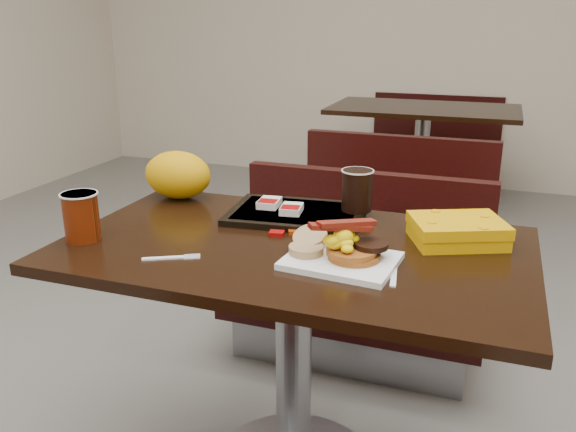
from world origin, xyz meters
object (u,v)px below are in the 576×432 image
(platter, at_px, (341,261))
(tray, at_px, (296,214))
(table_near, at_px, (294,369))
(paper_bag, at_px, (178,175))
(table_far, at_px, (420,163))
(coffee_cup_far, at_px, (357,190))
(hashbrown_sleeve_left, at_px, (269,203))
(bench_far_n, at_px, (432,145))
(pancake_stack, at_px, (354,253))
(hashbrown_sleeve_right, at_px, (292,209))
(coffee_cup_near, at_px, (81,217))
(bench_far_s, at_px, (403,193))
(knife, at_px, (394,272))
(clamshell, at_px, (457,231))
(bench_near_n, at_px, (353,276))
(fork, at_px, (163,258))

(platter, height_order, tray, tray)
(table_near, relative_size, paper_bag, 5.42)
(table_far, bearing_deg, coffee_cup_far, -87.59)
(hashbrown_sleeve_left, xyz_separation_m, coffee_cup_far, (0.25, 0.05, 0.05))
(coffee_cup_far, relative_size, paper_bag, 0.55)
(table_near, relative_size, bench_far_n, 1.20)
(pancake_stack, relative_size, hashbrown_sleeve_right, 1.57)
(coffee_cup_near, bearing_deg, bench_far_s, 75.34)
(pancake_stack, distance_m, paper_bag, 0.75)
(bench_far_s, relative_size, coffee_cup_far, 8.23)
(coffee_cup_near, xyz_separation_m, knife, (0.81, 0.06, -0.06))
(pancake_stack, xyz_separation_m, hashbrown_sleeve_right, (-0.25, 0.27, 0.00))
(table_near, height_order, hashbrown_sleeve_left, hashbrown_sleeve_left)
(pancake_stack, distance_m, hashbrown_sleeve_right, 0.37)
(bench_far_s, bearing_deg, table_far, 90.00)
(clamshell, distance_m, paper_bag, 0.89)
(table_near, bearing_deg, tray, 107.57)
(knife, bearing_deg, clamshell, 146.62)
(hashbrown_sleeve_left, relative_size, hashbrown_sleeve_right, 1.02)
(bench_near_n, bearing_deg, coffee_cup_far, -76.93)
(bench_near_n, bearing_deg, pancake_stack, -77.17)
(coffee_cup_near, xyz_separation_m, coffee_cup_far, (0.63, 0.43, 0.02))
(pancake_stack, bearing_deg, platter, -164.83)
(coffee_cup_near, bearing_deg, clamshell, 18.45)
(fork, bearing_deg, tray, 36.22)
(bench_near_n, relative_size, coffee_cup_near, 7.85)
(pancake_stack, bearing_deg, clamshell, 46.75)
(bench_far_n, bearing_deg, table_near, -90.00)
(coffee_cup_far, bearing_deg, knife, -64.44)
(platter, relative_size, coffee_cup_near, 2.02)
(fork, bearing_deg, hashbrown_sleeve_right, 35.98)
(bench_near_n, xyz_separation_m, pancake_stack, (0.18, -0.77, 0.42))
(platter, height_order, hashbrown_sleeve_left, hashbrown_sleeve_left)
(table_near, distance_m, coffee_cup_far, 0.54)
(platter, xyz_separation_m, clamshell, (0.25, 0.24, 0.02))
(bench_near_n, relative_size, platter, 3.88)
(table_near, bearing_deg, bench_near_n, 90.00)
(bench_far_n, height_order, platter, platter)
(hashbrown_sleeve_right, bearing_deg, pancake_stack, -55.11)
(table_near, xyz_separation_m, pancake_stack, (0.18, -0.07, 0.40))
(knife, bearing_deg, pancake_stack, -108.78)
(tray, height_order, paper_bag, paper_bag)
(table_far, height_order, clamshell, clamshell)
(knife, relative_size, hashbrown_sleeve_right, 1.98)
(table_near, relative_size, bench_far_s, 1.20)
(table_far, bearing_deg, hashbrown_sleeve_left, -93.79)
(bench_near_n, relative_size, fork, 7.13)
(bench_far_s, height_order, hashbrown_sleeve_left, hashbrown_sleeve_left)
(pancake_stack, relative_size, fork, 0.89)
(bench_far_s, xyz_separation_m, pancake_stack, (0.18, -1.97, 0.42))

